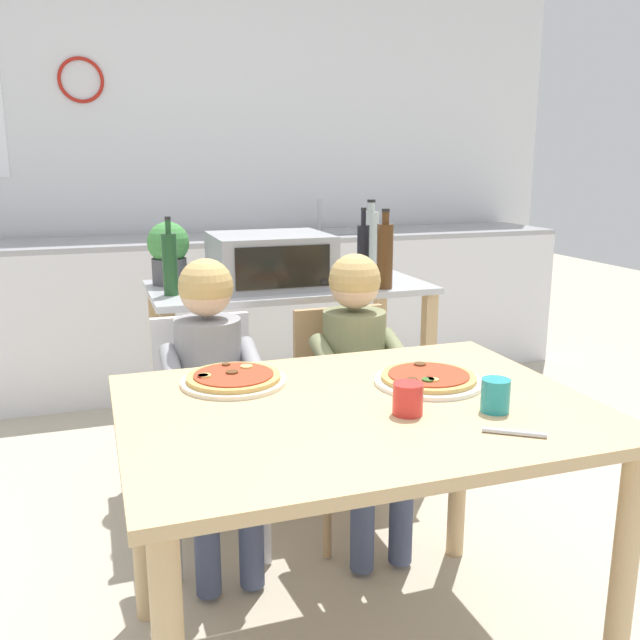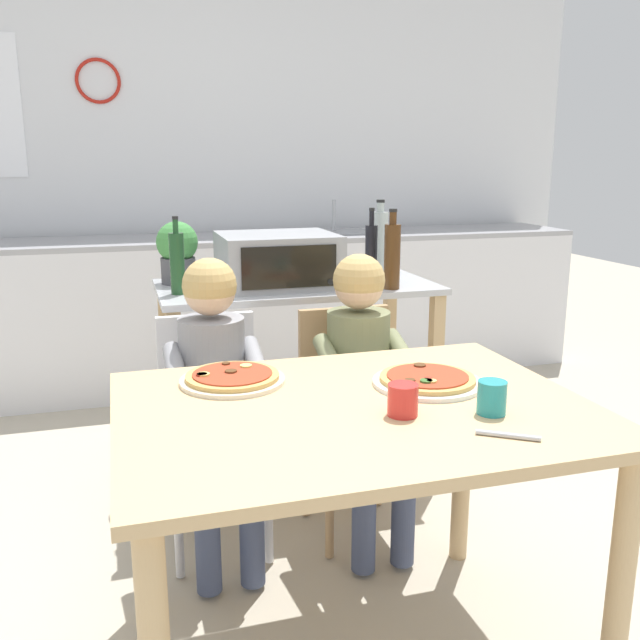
# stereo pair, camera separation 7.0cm
# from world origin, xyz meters

# --- Properties ---
(ground_plane) EXTENTS (11.71, 11.71, 0.00)m
(ground_plane) POSITION_xyz_m (0.00, 1.17, 0.00)
(ground_plane) COLOR #B7AD99
(back_wall_tiled) EXTENTS (5.14, 0.14, 2.70)m
(back_wall_tiled) POSITION_xyz_m (-0.00, 2.99, 1.35)
(back_wall_tiled) COLOR silver
(back_wall_tiled) RESTS_ON ground
(kitchen_counter) EXTENTS (4.63, 0.60, 1.10)m
(kitchen_counter) POSITION_xyz_m (0.00, 2.58, 0.45)
(kitchen_counter) COLOR silver
(kitchen_counter) RESTS_ON ground
(kitchen_island_cart) EXTENTS (1.12, 0.58, 0.85)m
(kitchen_island_cart) POSITION_xyz_m (0.15, 1.15, 0.57)
(kitchen_island_cart) COLOR #B7BABF
(kitchen_island_cart) RESTS_ON ground
(toaster_oven) EXTENTS (0.46, 0.40, 0.21)m
(toaster_oven) POSITION_xyz_m (0.07, 1.14, 0.96)
(toaster_oven) COLOR #999BA0
(toaster_oven) RESTS_ON kitchen_island_cart
(bottle_dark_olive_oil) EXTENTS (0.06, 0.06, 0.31)m
(bottle_dark_olive_oil) POSITION_xyz_m (0.49, 0.94, 0.99)
(bottle_dark_olive_oil) COLOR #4C2D14
(bottle_dark_olive_oil) RESTS_ON kitchen_island_cart
(bottle_clear_vinegar) EXTENTS (0.07, 0.07, 0.33)m
(bottle_clear_vinegar) POSITION_xyz_m (0.55, 1.24, 1.00)
(bottle_clear_vinegar) COLOR #ADB7B2
(bottle_clear_vinegar) RESTS_ON kitchen_island_cart
(bottle_squat_spirits) EXTENTS (0.05, 0.05, 0.31)m
(bottle_squat_spirits) POSITION_xyz_m (0.46, 1.10, 0.98)
(bottle_squat_spirits) COLOR black
(bottle_squat_spirits) RESTS_ON kitchen_island_cart
(bottle_slim_sauce) EXTENTS (0.06, 0.06, 0.29)m
(bottle_slim_sauce) POSITION_xyz_m (-0.33, 1.07, 0.97)
(bottle_slim_sauce) COLOR #1E4723
(bottle_slim_sauce) RESTS_ON kitchen_island_cart
(bottle_tall_green_wine) EXTENTS (0.06, 0.06, 0.25)m
(bottle_tall_green_wine) POSITION_xyz_m (0.52, 1.03, 0.95)
(bottle_tall_green_wine) COLOR olive
(bottle_tall_green_wine) RESTS_ON kitchen_island_cart
(potted_herb_plant) EXTENTS (0.17, 0.17, 0.26)m
(potted_herb_plant) POSITION_xyz_m (-0.31, 1.31, 0.99)
(potted_herb_plant) COLOR #4C4C51
(potted_herb_plant) RESTS_ON kitchen_island_cart
(dining_table) EXTENTS (1.18, 0.88, 0.75)m
(dining_table) POSITION_xyz_m (0.00, 0.00, 0.64)
(dining_table) COLOR tan
(dining_table) RESTS_ON ground
(dining_chair_left) EXTENTS (0.36, 0.36, 0.81)m
(dining_chair_left) POSITION_xyz_m (-0.26, 0.74, 0.48)
(dining_chair_left) COLOR silver
(dining_chair_left) RESTS_ON ground
(dining_chair_right) EXTENTS (0.36, 0.36, 0.81)m
(dining_chair_right) POSITION_xyz_m (0.24, 0.71, 0.48)
(dining_chair_right) COLOR tan
(dining_chair_right) RESTS_ON ground
(child_in_grey_shirt) EXTENTS (0.32, 0.42, 1.02)m
(child_in_grey_shirt) POSITION_xyz_m (-0.26, 0.61, 0.65)
(child_in_grey_shirt) COLOR #424C6B
(child_in_grey_shirt) RESTS_ON ground
(child_in_olive_shirt) EXTENTS (0.32, 0.42, 1.02)m
(child_in_olive_shirt) POSITION_xyz_m (0.24, 0.58, 0.65)
(child_in_olive_shirt) COLOR #424C6B
(child_in_olive_shirt) RESTS_ON ground
(pizza_plate_cream) EXTENTS (0.29, 0.29, 0.03)m
(pizza_plate_cream) POSITION_xyz_m (-0.26, 0.26, 0.77)
(pizza_plate_cream) COLOR beige
(pizza_plate_cream) RESTS_ON dining_table
(pizza_plate_white) EXTENTS (0.30, 0.30, 0.03)m
(pizza_plate_white) POSITION_xyz_m (0.24, 0.09, 0.77)
(pizza_plate_white) COLOR white
(pizza_plate_white) RESTS_ON dining_table
(drinking_cup_red) EXTENTS (0.07, 0.07, 0.08)m
(drinking_cup_red) POSITION_xyz_m (0.09, -0.10, 0.79)
(drinking_cup_red) COLOR red
(drinking_cup_red) RESTS_ON dining_table
(drinking_cup_teal) EXTENTS (0.07, 0.07, 0.08)m
(drinking_cup_teal) POSITION_xyz_m (0.30, -0.16, 0.79)
(drinking_cup_teal) COLOR teal
(drinking_cup_teal) RESTS_ON dining_table
(serving_spoon) EXTENTS (0.12, 0.09, 0.01)m
(serving_spoon) POSITION_xyz_m (0.25, -0.30, 0.76)
(serving_spoon) COLOR #B7BABF
(serving_spoon) RESTS_ON dining_table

